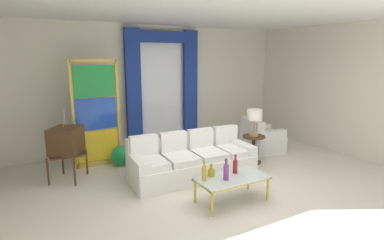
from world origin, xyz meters
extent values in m
plane|color=silver|center=(0.00, 0.00, 0.00)|extent=(16.00, 16.00, 0.00)
cube|color=silver|center=(0.00, 3.06, 1.50)|extent=(8.00, 0.12, 3.00)
cube|color=silver|center=(3.66, 0.60, 1.50)|extent=(0.12, 7.00, 3.00)
cube|color=white|center=(0.00, 0.80, 3.02)|extent=(8.00, 7.60, 0.04)
cube|color=white|center=(0.23, 2.98, 1.55)|extent=(1.10, 0.02, 2.50)
cylinder|color=gold|center=(0.23, 2.90, 2.86)|extent=(2.00, 0.04, 0.04)
cube|color=navy|center=(-0.54, 2.88, 1.55)|extent=(0.36, 0.12, 2.70)
cube|color=navy|center=(1.00, 2.88, 1.55)|extent=(0.36, 0.12, 2.70)
cube|color=navy|center=(0.23, 2.88, 2.72)|extent=(1.80, 0.10, 0.28)
cube|color=white|center=(-0.19, 0.62, 0.19)|extent=(2.36, 1.02, 0.38)
cube|color=white|center=(-0.17, 0.99, 0.39)|extent=(2.33, 0.32, 0.78)
cube|color=white|center=(0.88, 0.57, 0.28)|extent=(0.24, 0.86, 0.56)
cube|color=white|center=(-1.26, 0.68, 0.28)|extent=(0.24, 0.86, 0.56)
cube|color=white|center=(0.68, 0.53, 0.44)|extent=(0.57, 0.76, 0.12)
cube|color=white|center=(0.70, 0.85, 0.66)|extent=(0.52, 0.17, 0.40)
cube|color=white|center=(0.10, 0.56, 0.44)|extent=(0.57, 0.76, 0.12)
cube|color=white|center=(0.12, 0.88, 0.66)|extent=(0.52, 0.17, 0.40)
cube|color=white|center=(-0.48, 0.59, 0.44)|extent=(0.57, 0.76, 0.12)
cube|color=white|center=(-0.46, 0.91, 0.66)|extent=(0.52, 0.17, 0.40)
cube|color=white|center=(-1.06, 0.62, 0.44)|extent=(0.57, 0.76, 0.12)
cube|color=white|center=(-1.04, 0.94, 0.66)|extent=(0.52, 0.17, 0.40)
cube|color=silver|center=(-0.14, -0.54, 0.40)|extent=(1.13, 0.56, 0.02)
cube|color=gold|center=(-0.14, -0.28, 0.38)|extent=(1.13, 0.04, 0.03)
cube|color=gold|center=(-0.14, -0.80, 0.38)|extent=(1.13, 0.04, 0.03)
cube|color=gold|center=(-0.69, -0.54, 0.38)|extent=(0.04, 0.56, 0.03)
cube|color=gold|center=(0.41, -0.54, 0.38)|extent=(0.04, 0.56, 0.03)
cylinder|color=gold|center=(-0.67, -0.30, 0.19)|extent=(0.04, 0.04, 0.38)
cylinder|color=gold|center=(0.39, -0.30, 0.19)|extent=(0.04, 0.04, 0.38)
cylinder|color=gold|center=(-0.67, -0.78, 0.19)|extent=(0.04, 0.04, 0.38)
cylinder|color=gold|center=(0.39, -0.78, 0.19)|extent=(0.04, 0.04, 0.38)
cylinder|color=gold|center=(-0.59, -0.44, 0.52)|extent=(0.07, 0.07, 0.22)
cylinder|color=gold|center=(-0.59, -0.44, 0.66)|extent=(0.03, 0.03, 0.06)
sphere|color=gold|center=(-0.59, -0.44, 0.71)|extent=(0.04, 0.04, 0.04)
cylinder|color=gold|center=(-0.40, -0.34, 0.47)|extent=(0.11, 0.11, 0.11)
cylinder|color=gold|center=(-0.40, -0.34, 0.55)|extent=(0.04, 0.04, 0.05)
sphere|color=gold|center=(-0.40, -0.34, 0.59)|extent=(0.05, 0.05, 0.05)
cylinder|color=#753384|center=(-0.29, -0.58, 0.53)|extent=(0.08, 0.08, 0.24)
cylinder|color=#753384|center=(-0.29, -0.58, 0.68)|extent=(0.04, 0.04, 0.06)
sphere|color=#753384|center=(-0.29, -0.58, 0.73)|extent=(0.05, 0.05, 0.05)
cylinder|color=maroon|center=(0.00, -0.42, 0.52)|extent=(0.08, 0.08, 0.21)
cylinder|color=maroon|center=(0.00, -0.42, 0.65)|extent=(0.03, 0.03, 0.06)
sphere|color=maroon|center=(0.00, -0.42, 0.70)|extent=(0.04, 0.04, 0.04)
cube|color=#472D19|center=(-2.26, 1.66, 0.50)|extent=(0.62, 0.54, 0.03)
cylinder|color=#472D19|center=(-2.61, 1.55, 0.25)|extent=(0.04, 0.04, 0.50)
cylinder|color=#472D19|center=(-2.31, 2.03, 0.25)|extent=(0.04, 0.04, 0.50)
cylinder|color=#472D19|center=(-2.20, 1.30, 0.25)|extent=(0.04, 0.04, 0.50)
cylinder|color=#472D19|center=(-1.90, 1.77, 0.25)|extent=(0.04, 0.04, 0.50)
cube|color=#472D19|center=(-2.26, 1.66, 0.76)|extent=(0.70, 0.73, 0.48)
cube|color=black|center=(-2.45, 1.79, 0.78)|extent=(0.22, 0.34, 0.30)
cylinder|color=gold|center=(-2.50, 1.72, 0.59)|extent=(0.03, 0.04, 0.04)
cylinder|color=gold|center=(-2.41, 1.86, 0.59)|extent=(0.03, 0.04, 0.04)
cylinder|color=silver|center=(-2.26, 1.66, 1.18)|extent=(0.08, 0.12, 0.34)
cylinder|color=silver|center=(-2.26, 1.66, 1.18)|extent=(0.08, 0.12, 0.34)
cube|color=white|center=(2.14, 1.29, 0.20)|extent=(0.92, 0.92, 0.40)
cube|color=white|center=(2.14, 1.29, 0.45)|extent=(0.79, 0.79, 0.10)
cube|color=white|center=(1.82, 1.34, 0.40)|extent=(0.33, 0.82, 0.80)
cube|color=white|center=(2.19, 1.60, 0.29)|extent=(0.76, 0.30, 0.58)
cube|color=white|center=(2.08, 0.97, 0.29)|extent=(0.76, 0.30, 0.58)
cube|color=gold|center=(-2.03, 2.17, 1.10)|extent=(0.05, 0.05, 2.20)
cube|color=gold|center=(-1.13, 2.17, 1.10)|extent=(0.05, 0.05, 2.20)
cube|color=gold|center=(-1.58, 2.17, 2.17)|extent=(0.90, 0.05, 0.06)
cube|color=gold|center=(-1.58, 2.17, 0.05)|extent=(0.90, 0.05, 0.10)
cube|color=yellow|center=(-1.58, 2.17, 0.43)|extent=(0.82, 0.02, 0.64)
cube|color=#1E47B7|center=(-1.58, 2.17, 1.10)|extent=(0.82, 0.02, 0.64)
cube|color=#238E3D|center=(-1.58, 2.17, 1.77)|extent=(0.82, 0.02, 0.64)
cylinder|color=beige|center=(-1.17, 1.97, 0.03)|extent=(0.16, 0.16, 0.06)
ellipsoid|color=#1C658E|center=(-1.17, 1.97, 0.14)|extent=(0.18, 0.32, 0.20)
sphere|color=#1C658E|center=(-1.17, 2.11, 0.25)|extent=(0.09, 0.09, 0.09)
cone|color=gold|center=(-1.17, 2.17, 0.25)|extent=(0.02, 0.04, 0.02)
cone|color=#1A8F42|center=(-1.17, 1.79, 0.24)|extent=(0.44, 0.40, 0.50)
cylinder|color=#472D19|center=(1.35, 0.72, 0.58)|extent=(0.48, 0.48, 0.03)
cylinder|color=#472D19|center=(1.35, 0.72, 0.29)|extent=(0.08, 0.08, 0.55)
cylinder|color=#472D19|center=(1.35, 0.72, 0.01)|extent=(0.36, 0.36, 0.03)
cylinder|color=#B29338|center=(1.35, 0.72, 0.61)|extent=(0.18, 0.18, 0.04)
cylinder|color=#B29338|center=(1.35, 0.72, 0.81)|extent=(0.03, 0.03, 0.36)
cylinder|color=white|center=(1.35, 0.72, 1.05)|extent=(0.32, 0.32, 0.22)
camera|label=1|loc=(-2.89, -4.19, 2.24)|focal=28.91mm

